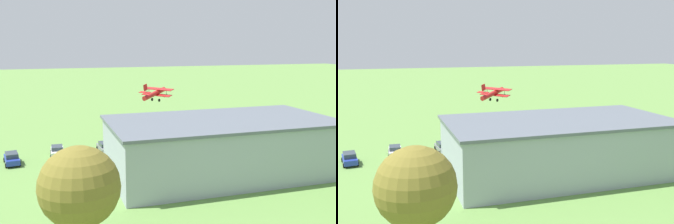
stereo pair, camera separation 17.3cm
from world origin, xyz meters
TOP-DOWN VIEW (x-y plane):
  - ground_plane at (0.00, 0.00)m, footprint 400.00×400.00m
  - hangar at (4.09, 30.04)m, footprint 29.03×15.65m
  - biplane at (3.28, -3.91)m, footprint 7.49×7.32m
  - car_green at (-8.22, 15.25)m, footprint 2.36×4.55m
  - car_grey at (17.03, 15.13)m, footprint 2.17×4.55m
  - car_white at (24.20, 15.11)m, footprint 2.16×4.25m
  - car_blue at (30.47, 17.49)m, footprint 2.56×4.68m
  - person_crossing_taxiway at (11.15, 15.46)m, footprint 0.52×0.52m
  - person_at_fence_line at (-9.04, 18.78)m, footprint 0.48×0.48m
  - person_walking_on_apron at (-11.50, 17.42)m, footprint 0.39×0.39m
  - person_by_parked_cars at (1.79, 12.80)m, footprint 0.50×0.50m
  - tree_near_perimeter_road at (23.74, 47.70)m, footprint 6.00×6.00m

SIDE VIEW (x-z plane):
  - ground_plane at x=0.00m, z-range 0.00..0.00m
  - person_by_parked_cars at x=1.79m, z-range -0.01..1.51m
  - person_at_fence_line at x=-9.04m, z-range -0.01..1.52m
  - car_white at x=24.20m, z-range 0.04..1.57m
  - car_grey at x=17.03m, z-range 0.03..1.58m
  - person_walking_on_apron at x=-11.50m, z-range 0.00..1.64m
  - car_green at x=-8.22m, z-range 0.03..1.62m
  - person_crossing_taxiway at x=11.15m, z-range 0.00..1.66m
  - car_blue at x=30.47m, z-range 0.02..1.69m
  - hangar at x=4.09m, z-range 0.01..7.24m
  - biplane at x=3.28m, z-range 4.46..8.45m
  - tree_near_perimeter_road at x=23.74m, z-range 1.81..11.46m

